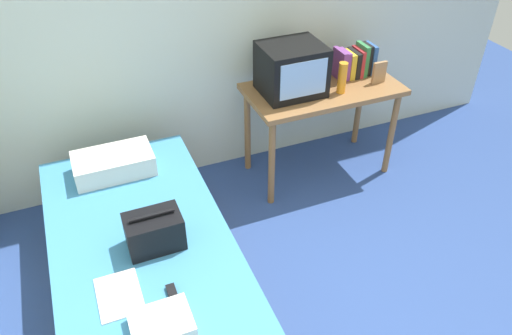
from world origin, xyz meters
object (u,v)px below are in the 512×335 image
tv (291,69)px  folded_towel (162,324)px  desk (322,99)px  picture_frame (379,72)px  magazine (119,295)px  handbag (154,231)px  remote_dark (174,297)px  bed (148,275)px  book_row (355,62)px  pillow (114,163)px  water_bottle (342,78)px

tv → folded_towel: 2.02m
desk → tv: 0.38m
folded_towel → picture_frame: bearing=33.6°
picture_frame → folded_towel: size_ratio=0.59×
tv → magazine: size_ratio=1.52×
handbag → magazine: handbag is taller
remote_dark → handbag: bearing=89.1°
handbag → bed: bearing=143.7°
book_row → magazine: (-2.07, -1.26, -0.34)m
bed → pillow: 0.78m
bed → magazine: size_ratio=6.90×
folded_towel → tv: bearing=47.4°
bed → desk: size_ratio=1.72×
tv → bed: bearing=-146.6°
desk → remote_dark: (-1.51, -1.29, -0.12)m
desk → handbag: size_ratio=3.87×
tv → pillow: (-1.34, -0.18, -0.34)m
bed → folded_towel: 0.67m
bed → book_row: bearing=26.3°
water_bottle → folded_towel: 2.16m
bed → remote_dark: bearing=-81.4°
folded_towel → remote_dark: bearing=57.9°
desk → water_bottle: bearing=-58.0°
pillow → handbag: handbag is taller
pillow → remote_dark: pillow is taller
handbag → desk: bearing=30.9°
remote_dark → folded_towel: folded_towel is taller
picture_frame → pillow: bearing=-178.3°
book_row → magazine: bearing=-148.7°
handbag → remote_dark: bearing=-90.9°
tv → magazine: tv is taller
bed → picture_frame: bearing=20.7°
book_row → picture_frame: (0.11, -0.18, -0.03)m
bed → remote_dark: size_ratio=12.82×
picture_frame → remote_dark: bearing=-148.2°
bed → handbag: bearing=-36.3°
magazine → folded_towel: (0.15, -0.27, 0.03)m
book_row → remote_dark: book_row is taller
bed → tv: tv is taller
book_row → water_bottle: bearing=-138.1°
desk → handbag: desk is taller
desk → water_bottle: 0.26m
pillow → folded_towel: (-0.00, -1.29, -0.04)m
bed → water_bottle: 1.91m
water_bottle → picture_frame: (0.34, 0.03, -0.03)m
tv → picture_frame: bearing=-9.7°
bed → book_row: (1.89, 0.93, 0.61)m
desk → pillow: 1.61m
bed → water_bottle: size_ratio=8.57×
picture_frame → handbag: bearing=-157.2°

